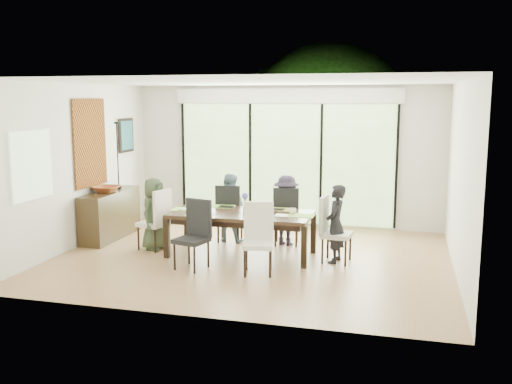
% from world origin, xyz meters
% --- Properties ---
extents(floor, '(6.00, 5.00, 0.01)m').
position_xyz_m(floor, '(0.00, 0.00, -0.01)').
color(floor, brown).
rests_on(floor, ground).
extents(ceiling, '(6.00, 5.00, 0.01)m').
position_xyz_m(ceiling, '(0.00, 0.00, 2.71)').
color(ceiling, white).
rests_on(ceiling, wall_back).
extents(wall_back, '(6.00, 0.02, 2.70)m').
position_xyz_m(wall_back, '(0.00, 2.51, 1.35)').
color(wall_back, silver).
rests_on(wall_back, floor).
extents(wall_front, '(6.00, 0.02, 2.70)m').
position_xyz_m(wall_front, '(0.00, -2.51, 1.35)').
color(wall_front, silver).
rests_on(wall_front, floor).
extents(wall_left, '(0.02, 5.00, 2.70)m').
position_xyz_m(wall_left, '(-3.01, 0.00, 1.35)').
color(wall_left, silver).
rests_on(wall_left, floor).
extents(wall_right, '(0.02, 5.00, 2.70)m').
position_xyz_m(wall_right, '(3.01, 0.00, 1.35)').
color(wall_right, white).
rests_on(wall_right, floor).
extents(glass_doors, '(4.20, 0.02, 2.30)m').
position_xyz_m(glass_doors, '(0.00, 2.47, 1.20)').
color(glass_doors, '#598C3F').
rests_on(glass_doors, wall_back).
extents(blinds_header, '(4.40, 0.06, 0.28)m').
position_xyz_m(blinds_header, '(0.00, 2.46, 2.50)').
color(blinds_header, white).
rests_on(blinds_header, wall_back).
extents(mullion_a, '(0.05, 0.04, 2.30)m').
position_xyz_m(mullion_a, '(-2.10, 2.46, 1.20)').
color(mullion_a, black).
rests_on(mullion_a, wall_back).
extents(mullion_b, '(0.05, 0.04, 2.30)m').
position_xyz_m(mullion_b, '(-0.70, 2.46, 1.20)').
color(mullion_b, black).
rests_on(mullion_b, wall_back).
extents(mullion_c, '(0.05, 0.04, 2.30)m').
position_xyz_m(mullion_c, '(0.70, 2.46, 1.20)').
color(mullion_c, black).
rests_on(mullion_c, wall_back).
extents(mullion_d, '(0.05, 0.04, 2.30)m').
position_xyz_m(mullion_d, '(2.10, 2.46, 1.20)').
color(mullion_d, black).
rests_on(mullion_d, wall_back).
extents(side_window, '(0.02, 0.90, 1.00)m').
position_xyz_m(side_window, '(-2.97, -1.20, 1.50)').
color(side_window, '#8CAD7F').
rests_on(side_window, wall_left).
extents(deck, '(6.00, 1.80, 0.10)m').
position_xyz_m(deck, '(0.00, 3.40, -0.05)').
color(deck, brown).
rests_on(deck, ground).
extents(rail_top, '(6.00, 0.08, 0.06)m').
position_xyz_m(rail_top, '(0.00, 4.20, 0.55)').
color(rail_top, brown).
rests_on(rail_top, deck).
extents(foliage_left, '(3.20, 3.20, 3.20)m').
position_xyz_m(foliage_left, '(-1.80, 5.20, 1.44)').
color(foliage_left, '#14380F').
rests_on(foliage_left, ground).
extents(foliage_mid, '(4.00, 4.00, 4.00)m').
position_xyz_m(foliage_mid, '(0.40, 5.80, 1.80)').
color(foliage_mid, '#14380F').
rests_on(foliage_mid, ground).
extents(foliage_right, '(2.80, 2.80, 2.80)m').
position_xyz_m(foliage_right, '(2.20, 5.00, 1.26)').
color(foliage_right, '#14380F').
rests_on(foliage_right, ground).
extents(foliage_far, '(3.60, 3.60, 3.60)m').
position_xyz_m(foliage_far, '(-0.60, 6.50, 1.62)').
color(foliage_far, '#14380F').
rests_on(foliage_far, ground).
extents(table_top, '(2.20, 1.01, 0.06)m').
position_xyz_m(table_top, '(-0.20, 0.10, 0.66)').
color(table_top, black).
rests_on(table_top, floor).
extents(table_apron, '(2.02, 0.83, 0.09)m').
position_xyz_m(table_apron, '(-0.20, 0.10, 0.58)').
color(table_apron, black).
rests_on(table_apron, floor).
extents(table_leg_fl, '(0.08, 0.08, 0.63)m').
position_xyz_m(table_leg_fl, '(-1.28, -0.33, 0.32)').
color(table_leg_fl, black).
rests_on(table_leg_fl, floor).
extents(table_leg_fr, '(0.08, 0.08, 0.63)m').
position_xyz_m(table_leg_fr, '(0.88, -0.33, 0.32)').
color(table_leg_fr, black).
rests_on(table_leg_fr, floor).
extents(table_leg_bl, '(0.08, 0.08, 0.63)m').
position_xyz_m(table_leg_bl, '(-1.28, 0.53, 0.32)').
color(table_leg_bl, black).
rests_on(table_leg_bl, floor).
extents(table_leg_br, '(0.08, 0.08, 0.63)m').
position_xyz_m(table_leg_br, '(0.88, 0.53, 0.32)').
color(table_leg_br, black).
rests_on(table_leg_br, floor).
extents(chair_left_end, '(0.52, 0.52, 1.01)m').
position_xyz_m(chair_left_end, '(-1.70, 0.10, 0.51)').
color(chair_left_end, silver).
rests_on(chair_left_end, floor).
extents(chair_right_end, '(0.46, 0.46, 1.01)m').
position_xyz_m(chair_right_end, '(1.30, 0.10, 0.51)').
color(chair_right_end, beige).
rests_on(chair_right_end, floor).
extents(chair_far_left, '(0.47, 0.47, 1.01)m').
position_xyz_m(chair_far_left, '(-0.65, 0.95, 0.51)').
color(chair_far_left, black).
rests_on(chair_far_left, floor).
extents(chair_far_right, '(0.48, 0.48, 1.01)m').
position_xyz_m(chair_far_right, '(0.35, 0.95, 0.51)').
color(chair_far_right, black).
rests_on(chair_far_right, floor).
extents(chair_near_left, '(0.51, 0.51, 1.01)m').
position_xyz_m(chair_near_left, '(-0.70, -0.77, 0.51)').
color(chair_near_left, black).
rests_on(chair_near_left, floor).
extents(chair_near_right, '(0.50, 0.50, 1.01)m').
position_xyz_m(chair_near_right, '(0.30, -0.77, 0.51)').
color(chair_near_right, silver).
rests_on(chair_near_right, floor).
extents(person_left_end, '(0.43, 0.60, 1.19)m').
position_xyz_m(person_left_end, '(-1.68, 0.10, 0.59)').
color(person_left_end, '#35442D').
rests_on(person_left_end, floor).
extents(person_right_end, '(0.41, 0.59, 1.19)m').
position_xyz_m(person_right_end, '(1.28, 0.10, 0.59)').
color(person_right_end, black).
rests_on(person_right_end, floor).
extents(person_far_left, '(0.60, 0.42, 1.19)m').
position_xyz_m(person_far_left, '(-0.65, 0.93, 0.59)').
color(person_far_left, slate).
rests_on(person_far_left, floor).
extents(person_far_right, '(0.62, 0.46, 1.19)m').
position_xyz_m(person_far_right, '(0.35, 0.93, 0.59)').
color(person_far_right, '#262030').
rests_on(person_far_right, floor).
extents(placemat_left, '(0.40, 0.29, 0.01)m').
position_xyz_m(placemat_left, '(-1.15, 0.10, 0.69)').
color(placemat_left, '#93C245').
rests_on(placemat_left, table_top).
extents(placemat_right, '(0.40, 0.29, 0.01)m').
position_xyz_m(placemat_right, '(0.75, 0.10, 0.69)').
color(placemat_right, '#82B13F').
rests_on(placemat_right, table_top).
extents(placemat_far_l, '(0.40, 0.29, 0.01)m').
position_xyz_m(placemat_far_l, '(-0.65, 0.50, 0.69)').
color(placemat_far_l, '#85C446').
rests_on(placemat_far_l, table_top).
extents(placemat_far_r, '(0.40, 0.29, 0.01)m').
position_xyz_m(placemat_far_r, '(0.35, 0.50, 0.69)').
color(placemat_far_r, '#91A53B').
rests_on(placemat_far_r, table_top).
extents(placemat_paper, '(0.40, 0.29, 0.01)m').
position_xyz_m(placemat_paper, '(-0.75, -0.20, 0.69)').
color(placemat_paper, white).
rests_on(placemat_paper, table_top).
extents(tablet_far_l, '(0.24, 0.17, 0.01)m').
position_xyz_m(tablet_far_l, '(-0.55, 0.45, 0.70)').
color(tablet_far_l, black).
rests_on(tablet_far_l, table_top).
extents(tablet_far_r, '(0.22, 0.16, 0.01)m').
position_xyz_m(tablet_far_r, '(0.30, 0.45, 0.70)').
color(tablet_far_r, black).
rests_on(tablet_far_r, table_top).
extents(papers, '(0.28, 0.20, 0.00)m').
position_xyz_m(papers, '(0.50, 0.05, 0.69)').
color(papers, white).
rests_on(papers, table_top).
extents(platter_base, '(0.24, 0.24, 0.02)m').
position_xyz_m(platter_base, '(-0.75, -0.20, 0.71)').
color(platter_base, white).
rests_on(platter_base, table_top).
extents(platter_snacks, '(0.18, 0.18, 0.01)m').
position_xyz_m(platter_snacks, '(-0.75, -0.20, 0.72)').
color(platter_snacks, '#C85B17').
rests_on(platter_snacks, table_top).
extents(vase, '(0.07, 0.07, 0.11)m').
position_xyz_m(vase, '(-0.15, 0.15, 0.74)').
color(vase, silver).
rests_on(vase, table_top).
extents(hyacinth_stems, '(0.04, 0.04, 0.15)m').
position_xyz_m(hyacinth_stems, '(-0.15, 0.15, 0.85)').
color(hyacinth_stems, '#337226').
rests_on(hyacinth_stems, table_top).
extents(hyacinth_blooms, '(0.10, 0.10, 0.10)m').
position_xyz_m(hyacinth_blooms, '(-0.15, 0.15, 0.95)').
color(hyacinth_blooms, '#4A4FBB').
rests_on(hyacinth_blooms, table_top).
extents(laptop, '(0.31, 0.21, 0.02)m').
position_xyz_m(laptop, '(-1.05, 0.00, 0.70)').
color(laptop, silver).
rests_on(laptop, table_top).
extents(cup_a, '(0.13, 0.13, 0.09)m').
position_xyz_m(cup_a, '(-0.90, 0.25, 0.73)').
color(cup_a, white).
rests_on(cup_a, table_top).
extents(cup_b, '(0.13, 0.13, 0.08)m').
position_xyz_m(cup_b, '(-0.05, 0.00, 0.73)').
color(cup_b, white).
rests_on(cup_b, table_top).
extents(cup_c, '(0.15, 0.15, 0.09)m').
position_xyz_m(cup_c, '(0.60, 0.20, 0.73)').
color(cup_c, white).
rests_on(cup_c, table_top).
extents(book, '(0.17, 0.22, 0.02)m').
position_xyz_m(book, '(0.05, 0.15, 0.70)').
color(book, white).
rests_on(book, table_top).
extents(sideboard, '(0.42, 1.49, 0.84)m').
position_xyz_m(sideboard, '(-2.76, 0.60, 0.42)').
color(sideboard, black).
rests_on(sideboard, floor).
extents(bowl, '(0.44, 0.44, 0.11)m').
position_xyz_m(bowl, '(-2.76, 0.50, 0.89)').
color(bowl, brown).
rests_on(bowl, sideboard).
extents(candlestick_base, '(0.09, 0.09, 0.04)m').
position_xyz_m(candlestick_base, '(-2.76, 0.95, 0.86)').
color(candlestick_base, black).
rests_on(candlestick_base, sideboard).
extents(candlestick_shaft, '(0.02, 0.02, 1.17)m').
position_xyz_m(candlestick_shaft, '(-2.76, 0.95, 1.44)').
color(candlestick_shaft, black).
rests_on(candlestick_shaft, sideboard).
extents(candlestick_pan, '(0.09, 0.09, 0.03)m').
position_xyz_m(candlestick_pan, '(-2.76, 0.95, 2.02)').
color(candlestick_pan, black).
rests_on(candlestick_pan, sideboard).
extents(candle, '(0.03, 0.03, 0.09)m').
position_xyz_m(candle, '(-2.76, 0.95, 2.08)').
color(candle, silver).
rests_on(candle, sideboard).
extents(tapestry, '(0.02, 1.00, 1.50)m').
position_xyz_m(tapestry, '(-2.97, 0.40, 1.70)').
color(tapestry, '#944915').
rests_on(tapestry, wall_left).
extents(art_frame, '(0.03, 0.55, 0.65)m').
position_xyz_m(art_frame, '(-2.97, 1.70, 1.75)').
color(art_frame, black).
rests_on(art_frame, wall_left).
extents(art_canvas, '(0.01, 0.45, 0.55)m').
position_xyz_m(art_canvas, '(-2.95, 1.70, 1.75)').
color(art_canvas, '#194952').
rests_on(art_canvas, wall_left).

